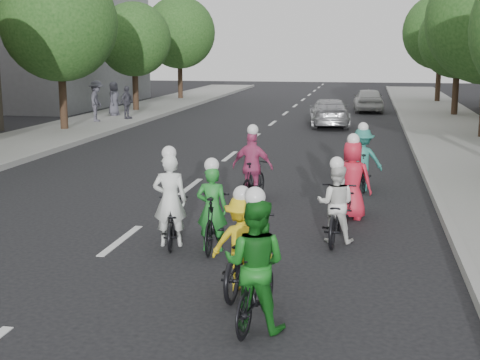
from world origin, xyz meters
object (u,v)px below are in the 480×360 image
(cyclist_5, at_px, (213,217))
(spectator_0, at_px, (97,101))
(cyclist_2, at_px, (243,250))
(follow_car_trail, at_px, (368,100))
(cyclist_1, at_px, (255,274))
(cyclist_6, at_px, (336,211))
(spectator_1, at_px, (127,102))
(cyclist_7, at_px, (362,164))
(spectator_2, at_px, (114,99))
(follow_car_lead, at_px, (329,112))
(cyclist_4, at_px, (352,189))
(cyclist_0, at_px, (171,213))
(cyclist_3, at_px, (253,173))

(cyclist_5, xyz_separation_m, spectator_0, (-9.75, 18.12, 0.51))
(cyclist_2, relative_size, follow_car_trail, 0.52)
(cyclist_1, bearing_deg, follow_car_trail, -84.85)
(cyclist_6, xyz_separation_m, spectator_1, (-10.88, 18.54, 0.37))
(cyclist_7, xyz_separation_m, spectator_2, (-12.54, 15.39, 0.34))
(follow_car_lead, bearing_deg, cyclist_1, 85.00)
(cyclist_7, height_order, spectator_0, spectator_0)
(cyclist_5, height_order, spectator_2, spectator_2)
(cyclist_4, bearing_deg, cyclist_7, -81.68)
(cyclist_5, relative_size, cyclist_7, 0.98)
(follow_car_lead, xyz_separation_m, spectator_1, (-9.68, -0.05, 0.32))
(cyclist_2, distance_m, spectator_0, 22.64)
(spectator_0, bearing_deg, spectator_2, -5.86)
(cyclist_0, distance_m, cyclist_6, 3.01)
(spectator_0, bearing_deg, cyclist_3, -156.97)
(follow_car_lead, bearing_deg, cyclist_6, 87.71)
(cyclist_1, distance_m, follow_car_lead, 22.71)
(spectator_0, relative_size, spectator_2, 1.11)
(cyclist_4, xyz_separation_m, cyclist_5, (-2.34, -2.69, -0.04))
(cyclist_0, height_order, cyclist_6, cyclist_0)
(spectator_1, xyz_separation_m, spectator_2, (-1.24, 1.48, 0.06))
(cyclist_1, xyz_separation_m, cyclist_6, (0.81, 4.12, -0.13))
(cyclist_3, bearing_deg, cyclist_6, 134.61)
(cyclist_4, bearing_deg, cyclist_5, 60.74)
(cyclist_4, bearing_deg, follow_car_trail, -78.91)
(cyclist_5, relative_size, spectator_1, 1.07)
(follow_car_trail, distance_m, spectator_0, 15.32)
(cyclist_3, distance_m, cyclist_6, 3.53)
(cyclist_5, bearing_deg, follow_car_lead, -96.09)
(cyclist_2, xyz_separation_m, cyclist_7, (1.64, 7.44, 0.07))
(cyclist_5, xyz_separation_m, follow_car_lead, (0.89, 19.54, 0.04))
(cyclist_1, relative_size, cyclist_4, 1.02)
(follow_car_lead, bearing_deg, spectator_2, -13.47)
(cyclist_1, height_order, cyclist_2, cyclist_1)
(cyclist_0, xyz_separation_m, cyclist_6, (2.90, 0.82, -0.02))
(cyclist_5, distance_m, follow_car_trail, 27.27)
(cyclist_3, relative_size, cyclist_4, 1.01)
(follow_car_lead, height_order, spectator_2, spectator_2)
(cyclist_6, xyz_separation_m, follow_car_trail, (0.53, 26.20, 0.09))
(cyclist_5, height_order, spectator_0, spectator_0)
(spectator_1, bearing_deg, cyclist_7, -126.02)
(cyclist_2, bearing_deg, spectator_2, -60.04)
(spectator_2, bearing_deg, spectator_1, -136.62)
(cyclist_1, height_order, spectator_0, spectator_0)
(follow_car_trail, bearing_deg, cyclist_7, 86.46)
(follow_car_lead, bearing_deg, cyclist_0, 79.02)
(cyclist_5, height_order, cyclist_6, cyclist_5)
(follow_car_lead, bearing_deg, cyclist_5, 81.39)
(cyclist_0, relative_size, follow_car_trail, 0.47)
(cyclist_6, bearing_deg, cyclist_3, -51.01)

